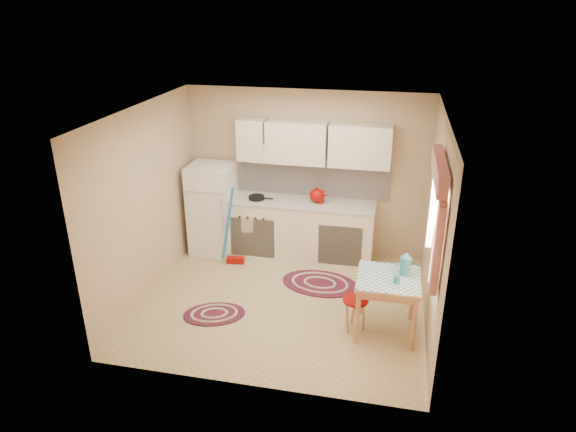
{
  "coord_description": "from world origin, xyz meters",
  "views": [
    {
      "loc": [
        1.26,
        -5.6,
        3.69
      ],
      "look_at": [
        0.01,
        0.25,
        1.13
      ],
      "focal_mm": 32.0,
      "sensor_mm": 36.0,
      "label": 1
    }
  ],
  "objects_px": {
    "fridge": "(213,209)",
    "stool": "(355,314)",
    "base_cabinets": "(298,231)",
    "table": "(386,305)"
  },
  "relations": [
    {
      "from": "table",
      "to": "stool",
      "type": "height_order",
      "value": "table"
    },
    {
      "from": "stool",
      "to": "fridge",
      "type": "bearing_deg",
      "value": 145.06
    },
    {
      "from": "stool",
      "to": "base_cabinets",
      "type": "bearing_deg",
      "value": 121.26
    },
    {
      "from": "fridge",
      "to": "table",
      "type": "relative_size",
      "value": 1.94
    },
    {
      "from": "fridge",
      "to": "stool",
      "type": "relative_size",
      "value": 3.33
    },
    {
      "from": "fridge",
      "to": "base_cabinets",
      "type": "bearing_deg",
      "value": 2.17
    },
    {
      "from": "fridge",
      "to": "table",
      "type": "distance_m",
      "value": 3.15
    },
    {
      "from": "fridge",
      "to": "base_cabinets",
      "type": "xyz_separation_m",
      "value": [
        1.32,
        0.05,
        -0.26
      ]
    },
    {
      "from": "base_cabinets",
      "to": "stool",
      "type": "height_order",
      "value": "base_cabinets"
    },
    {
      "from": "fridge",
      "to": "stool",
      "type": "height_order",
      "value": "fridge"
    }
  ]
}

